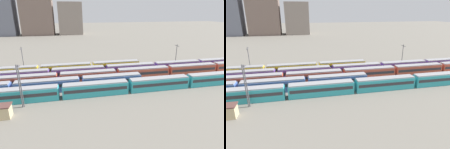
# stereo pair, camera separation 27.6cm
# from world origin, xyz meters

# --- Properties ---
(ground_plane) EXTENTS (600.00, 600.00, 0.00)m
(ground_plane) POSITION_xyz_m (0.00, 10.40, 0.00)
(ground_plane) COLOR slate
(train_track_0) EXTENTS (74.70, 3.06, 3.75)m
(train_track_0) POSITION_xyz_m (28.93, 0.00, 1.90)
(train_track_0) COLOR teal
(train_track_0) RESTS_ON ground_plane
(train_track_1) EXTENTS (55.80, 3.06, 3.75)m
(train_track_1) POSITION_xyz_m (6.28, 5.20, 1.90)
(train_track_1) COLOR #4C70BC
(train_track_1) RESTS_ON ground_plane
(train_track_2) EXTENTS (112.50, 3.06, 3.75)m
(train_track_2) POSITION_xyz_m (46.87, 10.40, 1.90)
(train_track_2) COLOR #BC4C38
(train_track_2) RESTS_ON ground_plane
(train_track_3) EXTENTS (112.50, 3.06, 3.75)m
(train_track_3) POSITION_xyz_m (43.96, 15.60, 1.90)
(train_track_3) COLOR #6B429E
(train_track_3) RESTS_ON ground_plane
(train_track_4) EXTENTS (55.80, 3.06, 3.75)m
(train_track_4) POSITION_xyz_m (11.37, 20.80, 1.90)
(train_track_4) COLOR yellow
(train_track_4) RESTS_ON ground_plane
(catenary_pole_0) EXTENTS (0.24, 3.20, 10.71)m
(catenary_pole_0) POSITION_xyz_m (1.33, -3.02, 5.91)
(catenary_pole_0) COLOR #4C4C51
(catenary_pole_0) RESTS_ON ground_plane
(catenary_pole_1) EXTENTS (0.24, 3.20, 8.74)m
(catenary_pole_1) POSITION_xyz_m (57.53, 23.73, 4.90)
(catenary_pole_1) COLOR #4C4C51
(catenary_pole_1) RESTS_ON ground_plane
(catenary_pole_2) EXTENTS (0.24, 3.20, 10.83)m
(catenary_pole_2) POSITION_xyz_m (1.03, -3.17, 5.97)
(catenary_pole_2) COLOR #4C4C51
(catenary_pole_2) RESTS_ON ground_plane
(catenary_pole_3) EXTENTS (0.24, 3.20, 10.11)m
(catenary_pole_3) POSITION_xyz_m (-3.75, 23.71, 5.61)
(catenary_pole_3) COLOR #4C4C51
(catenary_pole_3) RESTS_ON ground_plane
(signal_hut) EXTENTS (3.60, 3.00, 3.04)m
(signal_hut) POSITION_xyz_m (-2.00, -7.35, 1.55)
(signal_hut) COLOR #C6B284
(signal_hut) RESTS_ON ground_plane
(distant_building_1) EXTENTS (27.90, 17.59, 38.27)m
(distant_building_1) POSITION_xyz_m (-14.50, 144.88, 19.14)
(distant_building_1) COLOR #7A665B
(distant_building_1) RESTS_ON ground_plane
(distant_building_2) EXTENTS (21.78, 18.86, 29.49)m
(distant_building_2) POSITION_xyz_m (15.08, 144.88, 14.74)
(distant_building_2) COLOR gray
(distant_building_2) RESTS_ON ground_plane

